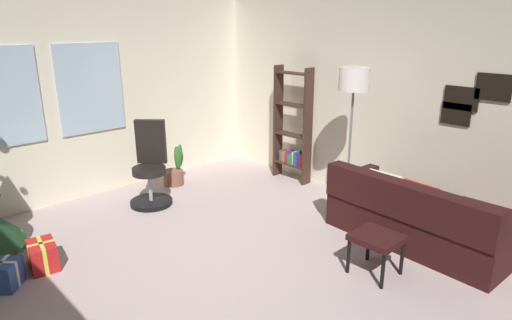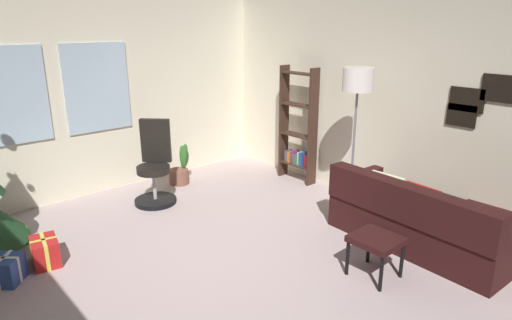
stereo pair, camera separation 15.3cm
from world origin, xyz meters
TOP-DOWN VIEW (x-y plane):
  - ground_plane at (0.00, 0.00)m, footprint 5.52×6.18m
  - wall_back_with_windows at (-0.02, 3.14)m, footprint 5.52×0.12m
  - wall_right_with_frames at (2.81, -0.00)m, footprint 0.12×6.18m
  - couch at (2.14, -0.93)m, footprint 1.63×2.03m
  - footstool at (1.10, -0.84)m, footprint 0.41×0.44m
  - gift_box_red at (-1.21, 1.51)m, footprint 0.30×0.40m
  - gift_box_green at (-1.33, 2.17)m, footprint 0.26×0.27m
  - gift_box_blue at (-1.60, 1.41)m, footprint 0.38×0.38m
  - office_chair at (0.46, 2.22)m, footprint 0.59×0.59m
  - bookshelf at (2.54, 1.54)m, footprint 0.18×0.64m
  - floor_lamp at (2.16, 0.25)m, footprint 0.37×0.37m
  - potted_plant at (1.10, 2.62)m, footprint 0.40×0.30m

SIDE VIEW (x-z plane):
  - ground_plane at x=0.00m, z-range -0.10..0.00m
  - gift_box_green at x=-1.33m, z-range 0.00..0.21m
  - gift_box_blue at x=-1.60m, z-range 0.00..0.26m
  - gift_box_red at x=-1.21m, z-range 0.00..0.27m
  - potted_plant at x=1.10m, z-range -0.10..0.52m
  - couch at x=2.14m, z-range -0.11..0.66m
  - footstool at x=1.10m, z-range 0.15..0.57m
  - office_chair at x=0.46m, z-range -0.12..1.01m
  - bookshelf at x=2.54m, z-range -0.10..1.64m
  - wall_right_with_frames at x=2.81m, z-range 0.00..2.73m
  - wall_back_with_windows at x=-0.02m, z-range 0.01..2.74m
  - floor_lamp at x=2.16m, z-range 0.66..2.51m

